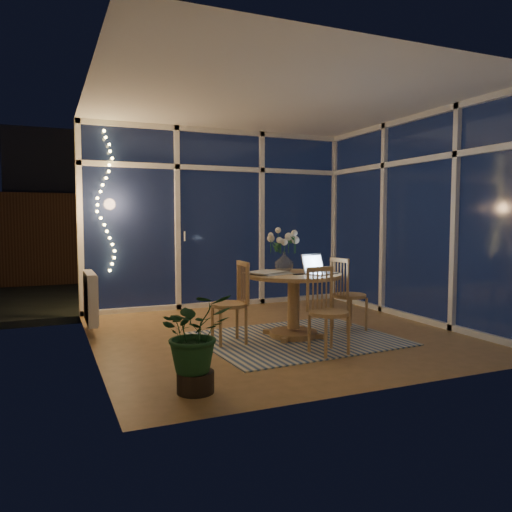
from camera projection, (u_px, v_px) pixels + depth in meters
The scene contains 25 objects.
floor at pixel (278, 333), 5.64m from camera, with size 4.00×4.00×0.00m, color olive.
ceiling at pixel (278, 99), 5.45m from camera, with size 4.00×4.00×0.00m, color white.
wall_back at pixel (220, 219), 7.38m from camera, with size 4.00×0.04×2.60m, color silver.
wall_front at pixel (394, 218), 3.71m from camera, with size 4.00×0.04×2.60m, color silver.
wall_left at pixel (89, 218), 4.77m from camera, with size 0.04×4.00×2.60m, color silver.
wall_right at pixel (420, 219), 6.33m from camera, with size 0.04×4.00×2.60m, color silver.
window_wall_back at pixel (220, 219), 7.35m from camera, with size 4.00×0.10×2.60m, color white.
window_wall_right at pixel (417, 219), 6.31m from camera, with size 0.10×4.00×2.60m, color white.
radiator at pixel (90, 298), 5.68m from camera, with size 0.10×0.70×0.58m, color silver.
fairy_lights at pixel (105, 202), 6.61m from camera, with size 0.24×0.10×1.85m, color #FFD666, non-canonical shape.
garden_patio at pixel (196, 284), 10.43m from camera, with size 12.00×6.00×0.10m, color black.
garden_fence at pixel (166, 237), 10.62m from camera, with size 11.00×0.08×1.80m, color #3E2516.
neighbour_roof at pixel (151, 185), 13.40m from camera, with size 7.00×3.00×2.20m, color #31353B.
garden_shrubs at pixel (148, 269), 8.42m from camera, with size 0.90×0.90×0.90m, color black.
rug at pixel (298, 339), 5.37m from camera, with size 2.03×1.62×0.01m, color beige.
dining_table at pixel (294, 305), 5.44m from camera, with size 1.03×1.03×0.70m, color #987345.
chair_left at pixel (229, 302), 5.14m from camera, with size 0.40×0.40×0.87m, color #987345.
chair_right at pixel (350, 294), 5.76m from camera, with size 0.40×0.40×0.87m, color #987345.
chair_front at pixel (329, 311), 4.74m from camera, with size 0.39×0.39×0.84m, color #987345.
laptop at pixel (321, 263), 5.34m from camera, with size 0.32×0.28×0.24m, color #B9BABE, non-canonical shape.
flower_vase at pixel (284, 262), 5.60m from camera, with size 0.20×0.20×0.21m, color silver.
bowl at pixel (313, 269), 5.74m from camera, with size 0.15×0.15×0.04m, color silver.
newspapers at pixel (268, 273), 5.38m from camera, with size 0.41×0.31×0.02m, color silver.
phone at pixel (298, 274), 5.30m from camera, with size 0.11×0.05×0.01m, color black.
potted_plant at pixel (195, 342), 3.70m from camera, with size 0.54×0.47×0.76m, color #184522.
Camera 1 is at (-2.41, -5.02, 1.30)m, focal length 35.00 mm.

